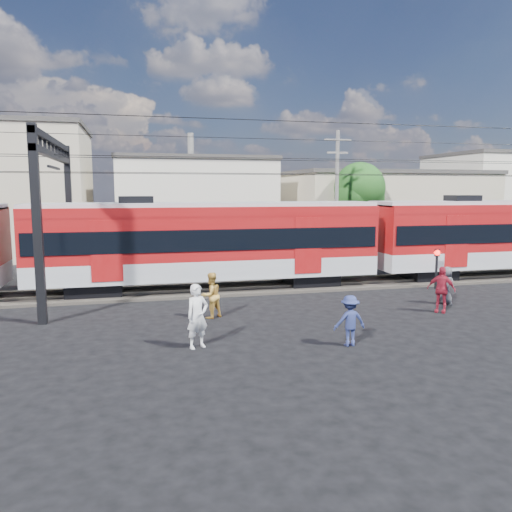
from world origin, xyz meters
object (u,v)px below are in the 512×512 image
(commuter_train, at_px, (212,240))
(pedestrian_c, at_px, (350,321))
(crossing_signal, at_px, (437,261))
(pedestrian_a, at_px, (197,316))

(commuter_train, xyz_separation_m, pedestrian_c, (2.80, -9.42, -1.62))
(commuter_train, relative_size, crossing_signal, 25.89)
(commuter_train, height_order, pedestrian_a, commuter_train)
(pedestrian_c, distance_m, crossing_signal, 10.59)
(commuter_train, height_order, crossing_signal, commuter_train)
(commuter_train, distance_m, pedestrian_a, 8.82)
(pedestrian_a, relative_size, pedestrian_c, 1.25)
(pedestrian_a, bearing_deg, pedestrian_c, -34.56)
(commuter_train, bearing_deg, crossing_signal, -11.83)
(pedestrian_c, bearing_deg, pedestrian_a, -11.70)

